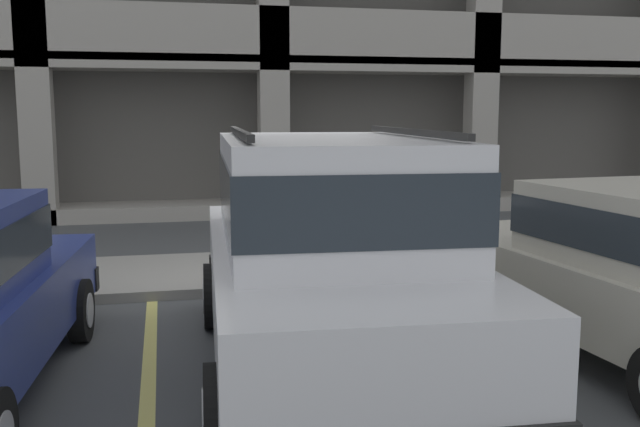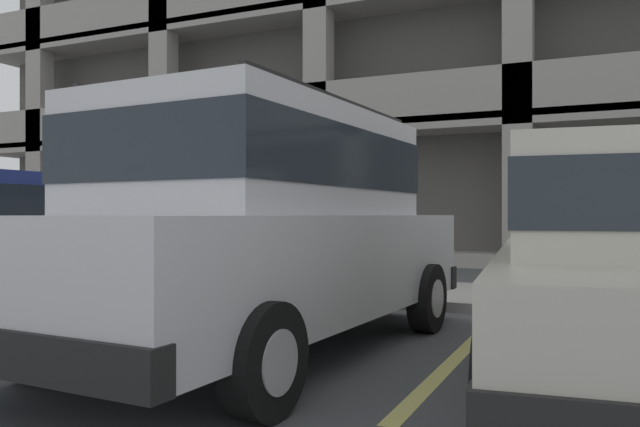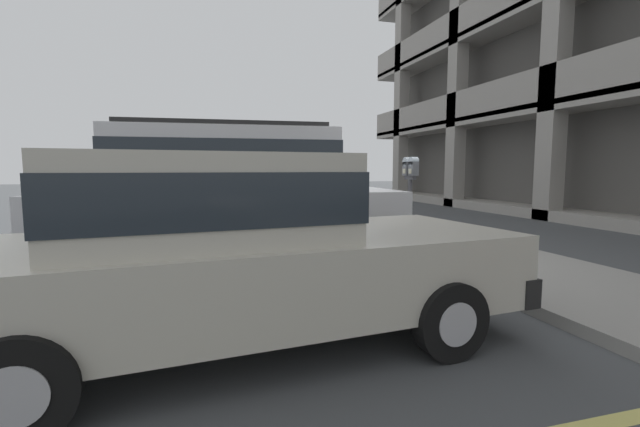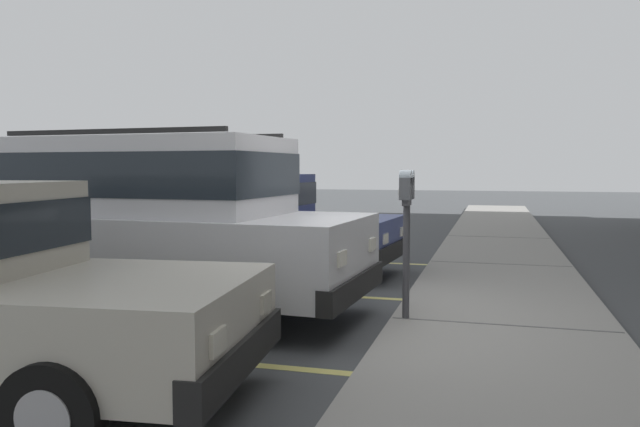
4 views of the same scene
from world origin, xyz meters
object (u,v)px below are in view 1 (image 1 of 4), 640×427
(parking_meter_near, at_px, (272,191))
(silver_suv, at_px, (327,247))
(dark_hatchback, at_px, (637,268))
(fire_hydrant, at_px, (617,235))

(parking_meter_near, bearing_deg, silver_suv, -89.71)
(silver_suv, bearing_deg, dark_hatchback, -0.32)
(dark_hatchback, xyz_separation_m, fire_hydrant, (2.14, 3.31, -0.36))
(parking_meter_near, bearing_deg, dark_hatchback, -47.49)
(dark_hatchback, distance_m, fire_hydrant, 3.96)
(silver_suv, xyz_separation_m, parking_meter_near, (-0.01, 2.84, 0.15))
(dark_hatchback, bearing_deg, silver_suv, 170.72)
(dark_hatchback, relative_size, fire_hydrant, 6.61)
(silver_suv, bearing_deg, parking_meter_near, 93.58)
(silver_suv, bearing_deg, fire_hydrant, 36.01)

